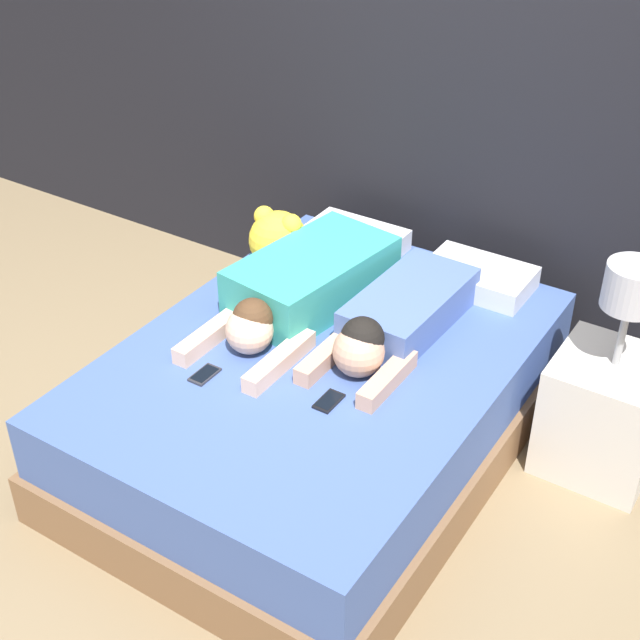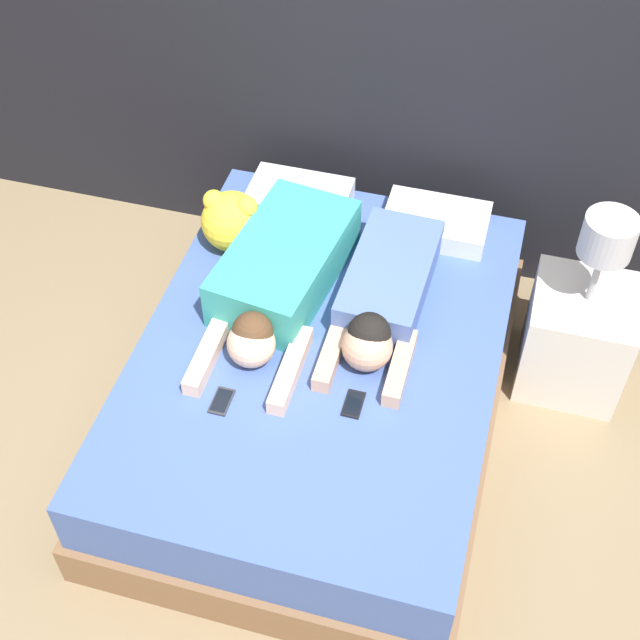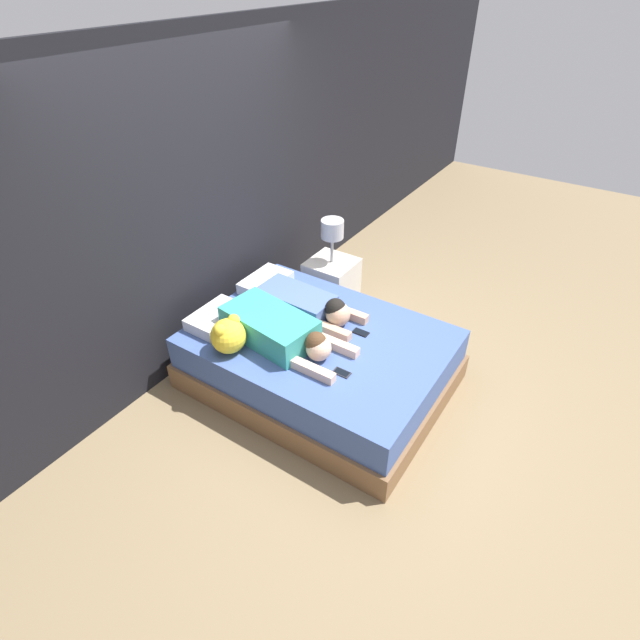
# 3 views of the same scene
# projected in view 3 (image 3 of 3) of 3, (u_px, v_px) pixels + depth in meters

# --- Properties ---
(ground_plane) EXTENTS (12.00, 12.00, 0.00)m
(ground_plane) POSITION_uv_depth(u_px,v_px,m) (320.00, 381.00, 4.25)
(ground_plane) COLOR #7F6B4C
(wall_back) EXTENTS (12.00, 0.06, 2.60)m
(wall_back) POSITION_uv_depth(u_px,v_px,m) (200.00, 207.00, 4.00)
(wall_back) COLOR black
(wall_back) RESTS_ON ground_plane
(bed) EXTENTS (1.49, 2.02, 0.50)m
(bed) POSITION_uv_depth(u_px,v_px,m) (320.00, 359.00, 4.11)
(bed) COLOR brown
(bed) RESTS_ON ground_plane
(pillow_head_left) EXTENTS (0.46, 0.30, 0.10)m
(pillow_head_left) POSITION_uv_depth(u_px,v_px,m) (217.00, 317.00, 4.07)
(pillow_head_left) COLOR silver
(pillow_head_left) RESTS_ON bed
(pillow_head_right) EXTENTS (0.46, 0.30, 0.10)m
(pillow_head_right) POSITION_uv_depth(u_px,v_px,m) (266.00, 282.00, 4.50)
(pillow_head_right) COLOR silver
(pillow_head_right) RESTS_ON bed
(person_left) EXTENTS (0.49, 1.09, 0.23)m
(person_left) POSITION_uv_depth(u_px,v_px,m) (279.00, 330.00, 3.83)
(person_left) COLOR teal
(person_left) RESTS_ON bed
(person_right) EXTENTS (0.35, 0.94, 0.23)m
(person_right) POSITION_uv_depth(u_px,v_px,m) (309.00, 305.00, 4.15)
(person_right) COLOR #4C66A5
(person_right) RESTS_ON bed
(cell_phone_left) EXTENTS (0.07, 0.13, 0.01)m
(cell_phone_left) POSITION_uv_depth(u_px,v_px,m) (342.00, 373.00, 3.60)
(cell_phone_left) COLOR #2D2D33
(cell_phone_left) RESTS_ON bed
(cell_phone_right) EXTENTS (0.07, 0.13, 0.01)m
(cell_phone_right) POSITION_uv_depth(u_px,v_px,m) (361.00, 332.00, 3.98)
(cell_phone_right) COLOR black
(cell_phone_right) RESTS_ON bed
(plush_toy) EXTENTS (0.27, 0.27, 0.28)m
(plush_toy) POSITION_uv_depth(u_px,v_px,m) (228.00, 335.00, 3.73)
(plush_toy) COLOR yellow
(plush_toy) RESTS_ON bed
(nightstand) EXTENTS (0.44, 0.44, 0.95)m
(nightstand) POSITION_uv_depth(u_px,v_px,m) (332.00, 280.00, 5.00)
(nightstand) COLOR beige
(nightstand) RESTS_ON ground_plane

